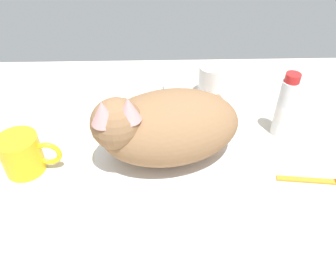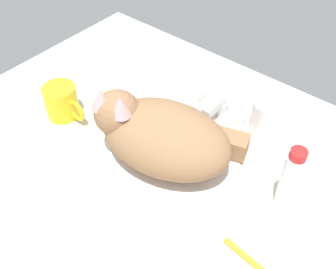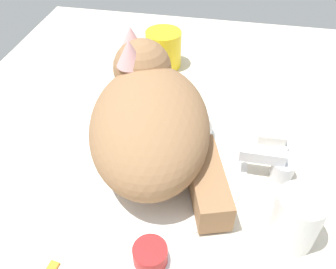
{
  "view_description": "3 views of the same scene",
  "coord_description": "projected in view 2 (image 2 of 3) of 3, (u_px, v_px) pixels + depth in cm",
  "views": [
    {
      "loc": [
        -1.9,
        -52.22,
        49.44
      ],
      "look_at": [
        -0.47,
        -0.27,
        5.38
      ],
      "focal_mm": 36.15,
      "sensor_mm": 36.0,
      "label": 1
    },
    {
      "loc": [
        37.61,
        -45.05,
        66.08
      ],
      "look_at": [
        -1.52,
        2.5,
        5.47
      ],
      "focal_mm": 43.52,
      "sensor_mm": 36.0,
      "label": 2
    },
    {
      "loc": [
        40.05,
        10.6,
        43.24
      ],
      "look_at": [
        -1.53,
        2.54,
        4.35
      ],
      "focal_mm": 38.08,
      "sensor_mm": 36.0,
      "label": 3
    }
  ],
  "objects": [
    {
      "name": "faucet",
      "position": [
        219.0,
        108.0,
        0.98
      ],
      "size": [
        13.62,
        8.83,
        5.1
      ],
      "color": "silver",
      "rests_on": "ground_plane"
    },
    {
      "name": "cat",
      "position": [
        161.0,
        134.0,
        0.83
      ],
      "size": [
        31.33,
        26.01,
        16.7
      ],
      "color": "#936B47",
      "rests_on": "sink_basin"
    },
    {
      "name": "coffee_mug",
      "position": [
        62.0,
        102.0,
        0.96
      ],
      "size": [
        11.75,
        7.79,
        8.08
      ],
      "color": "yellow",
      "rests_on": "ground_plane"
    },
    {
      "name": "toothbrush",
      "position": [
        259.0,
        267.0,
        0.7
      ],
      "size": [
        13.46,
        2.97,
        1.6
      ],
      "color": "orange",
      "rests_on": "ground_plane"
    },
    {
      "name": "soap_bar",
      "position": [
        191.0,
        95.0,
        1.01
      ],
      "size": [
        6.28,
        4.62,
        2.22
      ],
      "primitive_type": "cube",
      "rotation": [
        0.0,
        0.0,
        0.02
      ],
      "color": "white",
      "rests_on": "soap_dish"
    },
    {
      "name": "rinse_cup",
      "position": [
        265.0,
        117.0,
        0.92
      ],
      "size": [
        6.22,
        6.22,
        8.38
      ],
      "color": "white",
      "rests_on": "ground_plane"
    },
    {
      "name": "toothpaste_bottle",
      "position": [
        290.0,
        181.0,
        0.75
      ],
      "size": [
        3.71,
        3.71,
        15.24
      ],
      "color": "white",
      "rests_on": "ground_plane"
    },
    {
      "name": "soap_dish",
      "position": [
        191.0,
        100.0,
        1.02
      ],
      "size": [
        9.0,
        6.4,
        1.2
      ],
      "primitive_type": "cube",
      "color": "white",
      "rests_on": "ground_plane"
    },
    {
      "name": "sink_basin",
      "position": [
        166.0,
        161.0,
        0.88
      ],
      "size": [
        31.82,
        31.82,
        0.62
      ],
      "primitive_type": "cylinder",
      "color": "white",
      "rests_on": "ground_plane"
    },
    {
      "name": "ground_plane",
      "position": [
        166.0,
        166.0,
        0.89
      ],
      "size": [
        110.0,
        82.5,
        3.0
      ],
      "primitive_type": "cube",
      "color": "beige"
    }
  ]
}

